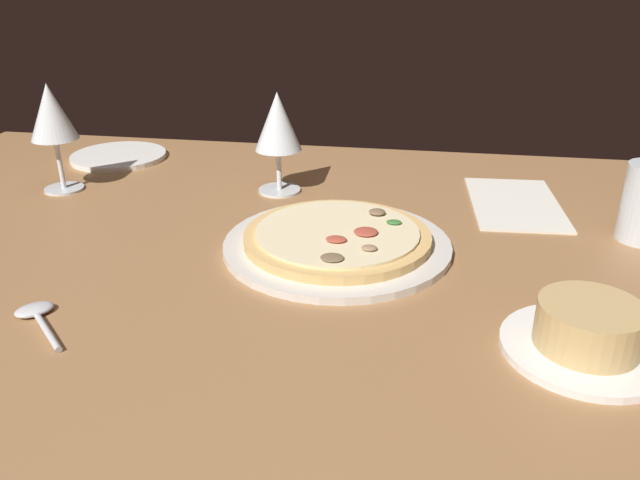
% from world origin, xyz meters
% --- Properties ---
extents(dining_table, '(1.50, 1.10, 0.04)m').
position_xyz_m(dining_table, '(0.00, 0.00, 0.02)').
color(dining_table, '#996B42').
rests_on(dining_table, ground).
extents(pizza_main, '(0.30, 0.30, 0.03)m').
position_xyz_m(pizza_main, '(-0.03, -0.08, 0.05)').
color(pizza_main, silver).
rests_on(pizza_main, dining_table).
extents(ramekin_on_saucer, '(0.16, 0.16, 0.05)m').
position_xyz_m(ramekin_on_saucer, '(-0.30, 0.11, 0.06)').
color(ramekin_on_saucer, white).
rests_on(ramekin_on_saucer, dining_table).
extents(wine_glass_far, '(0.07, 0.07, 0.16)m').
position_xyz_m(wine_glass_far, '(0.09, -0.28, 0.15)').
color(wine_glass_far, silver).
rests_on(wine_glass_far, dining_table).
extents(wine_glass_near, '(0.07, 0.07, 0.17)m').
position_xyz_m(wine_glass_near, '(0.44, -0.23, 0.16)').
color(wine_glass_near, silver).
rests_on(wine_glass_near, dining_table).
extents(side_plate, '(0.17, 0.17, 0.01)m').
position_xyz_m(side_plate, '(0.42, -0.41, 0.04)').
color(side_plate, white).
rests_on(side_plate, dining_table).
extents(paper_menu, '(0.14, 0.23, 0.00)m').
position_xyz_m(paper_menu, '(-0.28, -0.29, 0.04)').
color(paper_menu, silver).
rests_on(paper_menu, dining_table).
extents(spoon, '(0.09, 0.09, 0.01)m').
position_xyz_m(spoon, '(0.26, 0.14, 0.04)').
color(spoon, silver).
rests_on(spoon, dining_table).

